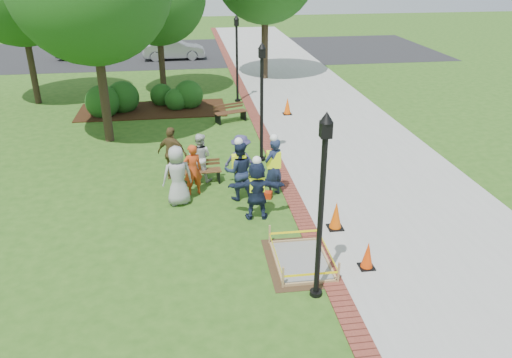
{
  "coord_description": "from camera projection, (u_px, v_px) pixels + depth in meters",
  "views": [
    {
      "loc": [
        -1.38,
        -11.81,
        7.02
      ],
      "look_at": [
        0.5,
        1.2,
        1.0
      ],
      "focal_mm": 35.0,
      "sensor_mm": 36.0,
      "label": 1
    }
  ],
  "objects": [
    {
      "name": "ground",
      "position": [
        244.0,
        231.0,
        13.72
      ],
      "size": [
        100.0,
        100.0,
        0.0
      ],
      "primitive_type": "plane",
      "color": "#285116",
      "rests_on": "ground"
    },
    {
      "name": "hivis_worker_a",
      "position": [
        257.0,
        188.0,
        14.03
      ],
      "size": [
        0.59,
        0.41,
        1.91
      ],
      "color": "#17273D",
      "rests_on": "ground"
    },
    {
      "name": "hivis_worker_b",
      "position": [
        274.0,
        166.0,
        15.37
      ],
      "size": [
        0.71,
        0.65,
        2.02
      ],
      "color": "#1A2745",
      "rests_on": "ground"
    },
    {
      "name": "shrub_c",
      "position": [
        177.0,
        109.0,
        24.31
      ],
      "size": [
        1.1,
        1.1,
        1.1
      ],
      "primitive_type": "sphere",
      "color": "#1F4C15",
      "rests_on": "ground"
    },
    {
      "name": "cone_far",
      "position": [
        287.0,
        107.0,
        23.34
      ],
      "size": [
        0.41,
        0.41,
        0.81
      ],
      "color": "black",
      "rests_on": "ground"
    },
    {
      "name": "parking_lot",
      "position": [
        201.0,
        52.0,
        38.02
      ],
      "size": [
        36.0,
        12.0,
        0.01
      ],
      "primitive_type": "cube",
      "color": "black",
      "rests_on": "ground"
    },
    {
      "name": "shrub_d",
      "position": [
        189.0,
        107.0,
        24.64
      ],
      "size": [
        1.43,
        1.43,
        1.43
      ],
      "primitive_type": "sphere",
      "color": "#1F4C15",
      "rests_on": "ground"
    },
    {
      "name": "hivis_worker_c",
      "position": [
        239.0,
        169.0,
        15.13
      ],
      "size": [
        0.61,
        0.4,
        2.01
      ],
      "color": "#181A40",
      "rests_on": "ground"
    },
    {
      "name": "bench_far",
      "position": [
        231.0,
        116.0,
        22.41
      ],
      "size": [
        1.54,
        0.96,
        0.79
      ],
      "color": "#56341D",
      "rests_on": "ground"
    },
    {
      "name": "mulch_bed",
      "position": [
        153.0,
        110.0,
        24.12
      ],
      "size": [
        7.0,
        3.0,
        0.05
      ],
      "primitive_type": "cube",
      "color": "#381E0F",
      "rests_on": "ground"
    },
    {
      "name": "bench_near",
      "position": [
        200.0,
        176.0,
        16.49
      ],
      "size": [
        1.41,
        0.56,
        0.74
      ],
      "color": "brown",
      "rests_on": "ground"
    },
    {
      "name": "casual_person_c",
      "position": [
        200.0,
        157.0,
        16.47
      ],
      "size": [
        0.61,
        0.51,
        1.63
      ],
      "color": "silver",
      "rests_on": "ground"
    },
    {
      "name": "cone_back",
      "position": [
        336.0,
        216.0,
        13.67
      ],
      "size": [
        0.42,
        0.42,
        0.83
      ],
      "color": "black",
      "rests_on": "ground"
    },
    {
      "name": "parked_car_a",
      "position": [
        88.0,
        59.0,
        35.54
      ],
      "size": [
        2.36,
        4.9,
        1.56
      ],
      "primitive_type": "imported",
      "rotation": [
        0.0,
        0.0,
        1.51
      ],
      "color": "#28282A",
      "rests_on": "ground"
    },
    {
      "name": "casual_person_b",
      "position": [
        193.0,
        170.0,
        15.48
      ],
      "size": [
        0.6,
        0.47,
        1.66
      ],
      "color": "#BE3C16",
      "rests_on": "ground"
    },
    {
      "name": "lamp_mid",
      "position": [
        262.0,
        94.0,
        17.35
      ],
      "size": [
        0.28,
        0.28,
        4.26
      ],
      "color": "black",
      "rests_on": "ground"
    },
    {
      "name": "parked_car_b",
      "position": [
        175.0,
        59.0,
        35.49
      ],
      "size": [
        2.19,
        4.81,
        1.55
      ],
      "primitive_type": "imported",
      "rotation": [
        0.0,
        0.0,
        1.6
      ],
      "color": "gray",
      "rests_on": "ground"
    },
    {
      "name": "wet_concrete_pad",
      "position": [
        302.0,
        254.0,
        12.26
      ],
      "size": [
        1.72,
        2.31,
        0.55
      ],
      "color": "#47331E",
      "rests_on": "ground"
    },
    {
      "name": "toolbox",
      "position": [
        265.0,
        195.0,
        15.53
      ],
      "size": [
        0.48,
        0.37,
        0.21
      ],
      "primitive_type": "cube",
      "rotation": [
        0.0,
        0.0,
        -0.39
      ],
      "color": "#B22A0D",
      "rests_on": "ground"
    },
    {
      "name": "shrub_b",
      "position": [
        124.0,
        111.0,
        24.06
      ],
      "size": [
        1.55,
        1.55,
        1.55
      ],
      "primitive_type": "sphere",
      "color": "#1F4C15",
      "rests_on": "ground"
    },
    {
      "name": "lamp_far",
      "position": [
        237.0,
        52.0,
        24.55
      ],
      "size": [
        0.28,
        0.28,
        4.26
      ],
      "color": "black",
      "rests_on": "ground"
    },
    {
      "name": "casual_person_d",
      "position": [
        172.0,
        154.0,
        16.5
      ],
      "size": [
        0.69,
        0.61,
        1.82
      ],
      "color": "brown",
      "rests_on": "ground"
    },
    {
      "name": "shrub_a",
      "position": [
        104.0,
        116.0,
        23.32
      ],
      "size": [
        1.57,
        1.57,
        1.57
      ],
      "primitive_type": "sphere",
      "color": "#1F4C15",
      "rests_on": "ground"
    },
    {
      "name": "lamp_near",
      "position": [
        322.0,
        196.0,
        10.15
      ],
      "size": [
        0.28,
        0.28,
        4.26
      ],
      "color": "black",
      "rests_on": "ground"
    },
    {
      "name": "cone_front",
      "position": [
        368.0,
        256.0,
        11.98
      ],
      "size": [
        0.37,
        0.37,
        0.73
      ],
      "color": "black",
      "rests_on": "ground"
    },
    {
      "name": "casual_person_e",
      "position": [
        241.0,
        161.0,
        16.0
      ],
      "size": [
        0.66,
        0.56,
        1.75
      ],
      "color": "#38345C",
      "rests_on": "ground"
    },
    {
      "name": "casual_person_a",
      "position": [
        177.0,
        176.0,
        14.84
      ],
      "size": [
        0.66,
        0.51,
        1.85
      ],
      "color": "#979797",
      "rests_on": "ground"
    },
    {
      "name": "sidewalk",
      "position": [
        324.0,
        115.0,
        23.37
      ],
      "size": [
        6.0,
        60.0,
        0.02
      ],
      "primitive_type": "cube",
      "color": "#9E9E99",
      "rests_on": "ground"
    },
    {
      "name": "shrub_e",
      "position": [
        162.0,
        105.0,
        25.03
      ],
      "size": [
        1.13,
        1.13,
        1.13
      ],
      "primitive_type": "sphere",
      "color": "#1F4C15",
      "rests_on": "ground"
    },
    {
      "name": "brick_edging",
      "position": [
        256.0,
        118.0,
        22.94
      ],
      "size": [
        0.5,
        60.0,
        0.03
      ],
      "primitive_type": "cube",
      "color": "maroon",
      "rests_on": "ground"
    }
  ]
}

